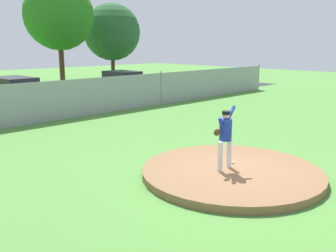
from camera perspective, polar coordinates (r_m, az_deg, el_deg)
ground_plane at (r=14.25m, az=-10.23°, el=-1.60°), size 80.00×80.00×0.00m
asphalt_strip at (r=21.68m, az=-23.09°, el=2.40°), size 44.00×7.00×0.01m
pitchers_mound at (r=10.04m, az=9.72°, el=-7.00°), size 4.75×4.75×0.20m
pitcher_youth at (r=9.66m, az=8.78°, el=-1.18°), size 0.79×0.32×1.66m
baseball at (r=10.41m, az=9.93°, el=-5.52°), size 0.07×0.07×0.07m
chainlink_fence at (r=17.47m, az=-17.82°, el=3.62°), size 34.60×0.07×1.92m
parked_car_champagne at (r=21.73m, az=-22.51°, el=4.64°), size 2.04×4.84×1.70m
parked_car_slate at (r=25.12m, az=-7.05°, el=6.40°), size 2.02×4.31×1.68m
tree_leaning_west at (r=31.51m, az=-16.44°, el=16.02°), size 5.46×5.46×8.39m
tree_broad_right at (r=36.70m, az=-8.62°, el=14.09°), size 5.36×5.36×7.24m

